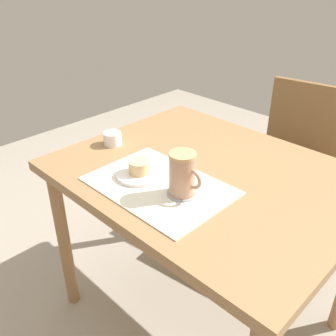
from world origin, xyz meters
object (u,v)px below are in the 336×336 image
Objects in this scene: wooden_chair at (293,160)px; pastry at (140,167)px; sugar_bowl at (113,138)px; dining_table at (206,191)px; pastry_plate at (140,174)px; coffee_mug at (183,174)px.

pastry is (-0.10, -0.92, 0.29)m from wooden_chair.
wooden_chair is 11.38× the size of pastry.
sugar_bowl is (-0.36, -0.83, 0.28)m from wooden_chair.
pastry_plate reaches higher than dining_table.
pastry_plate is at bearing -174.49° from coffee_mug.
wooden_chair is 0.97m from pastry.
dining_table is 0.25m from pastry_plate.
dining_table is at bearing 54.38° from pastry.
pastry is 0.27m from sugar_bowl.
sugar_bowl reaches higher than dining_table.
wooden_chair is 6.10× the size of coffee_mug.
wooden_chair is at bearing 83.47° from pastry.
coffee_mug reaches higher than wooden_chair.
sugar_bowl is (-0.26, 0.09, 0.02)m from pastry_plate.
coffee_mug is 0.44m from sugar_bowl.
pastry_plate is at bearing 75.08° from wooden_chair.
pastry_plate is (-0.14, -0.19, 0.10)m from dining_table.
dining_table is at bearing 14.40° from sugar_bowl.
dining_table is 0.75m from wooden_chair.
dining_table is 0.42m from sugar_bowl.
pastry_plate is 2.20× the size of pastry.
pastry_plate is at bearing -18.92° from sugar_bowl.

